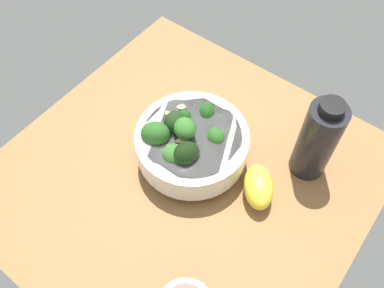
{
  "coord_description": "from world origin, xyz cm",
  "views": [
    {
      "loc": [
        26.48,
        21.84,
        60.65
      ],
      "look_at": [
        -3.63,
        -1.14,
        4.0
      ],
      "focal_mm": 38.32,
      "sensor_mm": 36.0,
      "label": 1
    }
  ],
  "objects": [
    {
      "name": "bottle_short",
      "position": [
        -14.08,
        15.57,
        7.88
      ],
      "size": [
        5.96,
        5.96,
        16.64
      ],
      "color": "black",
      "rests_on": "ground_plane"
    },
    {
      "name": "lemon_wedge",
      "position": [
        -4.28,
        11.72,
        2.58
      ],
      "size": [
        9.08,
        8.46,
        5.15
      ],
      "primitive_type": "ellipsoid",
      "rotation": [
        0.0,
        0.0,
        0.65
      ],
      "color": "yellow",
      "rests_on": "ground_plane"
    },
    {
      "name": "ground_plane",
      "position": [
        0.0,
        0.0,
        -2.05
      ],
      "size": [
        58.38,
        58.38,
        4.11
      ],
      "primitive_type": "cube",
      "color": "brown"
    },
    {
      "name": "bowl_of_broccoli",
      "position": [
        -3.44,
        -1.33,
        4.48
      ],
      "size": [
        18.69,
        18.69,
        10.63
      ],
      "color": "white",
      "rests_on": "ground_plane"
    }
  ]
}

